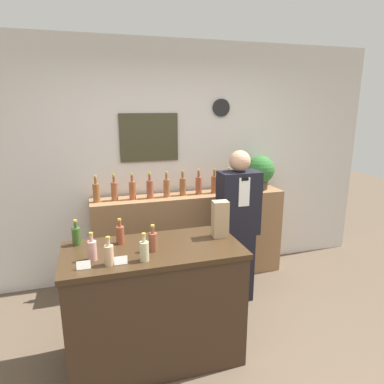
% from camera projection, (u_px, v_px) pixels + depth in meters
% --- Properties ---
extents(back_wall, '(5.20, 0.09, 2.70)m').
position_uv_depth(back_wall, '(166.00, 163.00, 3.95)').
color(back_wall, silver).
rests_on(back_wall, ground_plane).
extents(back_shelf, '(2.21, 0.36, 1.02)m').
position_uv_depth(back_shelf, '(190.00, 236.00, 4.00)').
color(back_shelf, '#8E6642').
rests_on(back_shelf, ground_plane).
extents(display_counter, '(1.34, 0.66, 0.96)m').
position_uv_depth(display_counter, '(155.00, 304.00, 2.70)').
color(display_counter, '#382619').
rests_on(display_counter, ground_plane).
extents(shopkeeper, '(0.40, 0.25, 1.58)m').
position_uv_depth(shopkeeper, '(238.00, 228.00, 3.48)').
color(shopkeeper, black).
rests_on(shopkeeper, ground_plane).
extents(potted_plant, '(0.33, 0.33, 0.40)m').
position_uv_depth(potted_plant, '(260.00, 171.00, 4.08)').
color(potted_plant, '#4C3D2D').
rests_on(potted_plant, back_shelf).
extents(paper_bag, '(0.13, 0.11, 0.30)m').
position_uv_depth(paper_bag, '(220.00, 219.00, 2.77)').
color(paper_bag, tan).
rests_on(paper_bag, display_counter).
extents(price_card_left, '(0.09, 0.02, 0.06)m').
position_uv_depth(price_card_left, '(84.00, 265.00, 2.24)').
color(price_card_left, white).
rests_on(price_card_left, display_counter).
extents(price_card_right, '(0.09, 0.02, 0.06)m').
position_uv_depth(price_card_right, '(121.00, 260.00, 2.31)').
color(price_card_right, white).
rests_on(price_card_right, display_counter).
extents(counter_bottle_0, '(0.07, 0.07, 0.20)m').
position_uv_depth(counter_bottle_0, '(76.00, 236.00, 2.62)').
color(counter_bottle_0, '#355523').
rests_on(counter_bottle_0, display_counter).
extents(counter_bottle_1, '(0.07, 0.07, 0.20)m').
position_uv_depth(counter_bottle_1, '(92.00, 250.00, 2.36)').
color(counter_bottle_1, tan).
rests_on(counter_bottle_1, display_counter).
extents(counter_bottle_2, '(0.07, 0.07, 0.20)m').
position_uv_depth(counter_bottle_2, '(109.00, 254.00, 2.29)').
color(counter_bottle_2, tan).
rests_on(counter_bottle_2, display_counter).
extents(counter_bottle_3, '(0.07, 0.07, 0.20)m').
position_uv_depth(counter_bottle_3, '(120.00, 234.00, 2.64)').
color(counter_bottle_3, brown).
rests_on(counter_bottle_3, display_counter).
extents(counter_bottle_4, '(0.07, 0.07, 0.20)m').
position_uv_depth(counter_bottle_4, '(144.00, 250.00, 2.35)').
color(counter_bottle_4, '#B9B186').
rests_on(counter_bottle_4, display_counter).
extents(counter_bottle_5, '(0.07, 0.07, 0.20)m').
position_uv_depth(counter_bottle_5, '(153.00, 241.00, 2.51)').
color(counter_bottle_5, brown).
rests_on(counter_bottle_5, display_counter).
extents(shelf_bottle_0, '(0.07, 0.07, 0.29)m').
position_uv_depth(shelf_bottle_0, '(96.00, 192.00, 3.55)').
color(shelf_bottle_0, brown).
rests_on(shelf_bottle_0, back_shelf).
extents(shelf_bottle_1, '(0.07, 0.07, 0.29)m').
position_uv_depth(shelf_bottle_1, '(114.00, 191.00, 3.61)').
color(shelf_bottle_1, brown).
rests_on(shelf_bottle_1, back_shelf).
extents(shelf_bottle_2, '(0.07, 0.07, 0.29)m').
position_uv_depth(shelf_bottle_2, '(132.00, 190.00, 3.65)').
color(shelf_bottle_2, brown).
rests_on(shelf_bottle_2, back_shelf).
extents(shelf_bottle_3, '(0.07, 0.07, 0.29)m').
position_uv_depth(shelf_bottle_3, '(150.00, 189.00, 3.70)').
color(shelf_bottle_3, brown).
rests_on(shelf_bottle_3, back_shelf).
extents(shelf_bottle_4, '(0.07, 0.07, 0.29)m').
position_uv_depth(shelf_bottle_4, '(167.00, 187.00, 3.76)').
color(shelf_bottle_4, brown).
rests_on(shelf_bottle_4, back_shelf).
extents(shelf_bottle_5, '(0.07, 0.07, 0.29)m').
position_uv_depth(shelf_bottle_5, '(183.00, 186.00, 3.82)').
color(shelf_bottle_5, brown).
rests_on(shelf_bottle_5, back_shelf).
extents(shelf_bottle_6, '(0.07, 0.07, 0.29)m').
position_uv_depth(shelf_bottle_6, '(199.00, 185.00, 3.87)').
color(shelf_bottle_6, brown).
rests_on(shelf_bottle_6, back_shelf).
extents(shelf_bottle_7, '(0.07, 0.07, 0.29)m').
position_uv_depth(shelf_bottle_7, '(214.00, 184.00, 3.92)').
color(shelf_bottle_7, brown).
rests_on(shelf_bottle_7, back_shelf).
extents(shelf_bottle_8, '(0.07, 0.07, 0.29)m').
position_uv_depth(shelf_bottle_8, '(229.00, 182.00, 3.99)').
color(shelf_bottle_8, brown).
rests_on(shelf_bottle_8, back_shelf).
extents(shelf_bottle_9, '(0.07, 0.07, 0.29)m').
position_uv_depth(shelf_bottle_9, '(244.00, 182.00, 4.02)').
color(shelf_bottle_9, brown).
rests_on(shelf_bottle_9, back_shelf).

